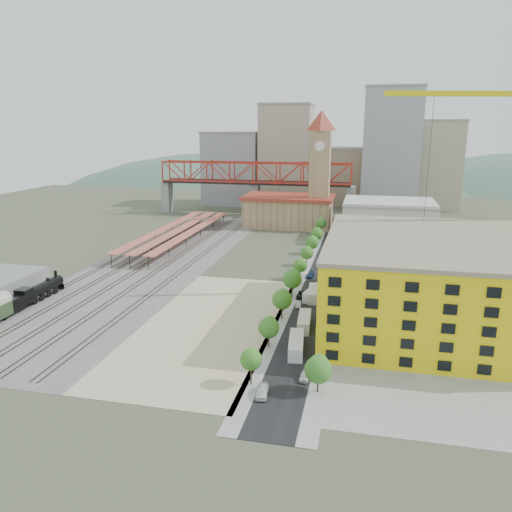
% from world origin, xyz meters
% --- Properties ---
extents(ground, '(400.00, 400.00, 0.00)m').
position_xyz_m(ground, '(0.00, 0.00, 0.00)').
color(ground, '#474C38').
rests_on(ground, ground).
extents(ballast_strip, '(36.00, 165.00, 0.06)m').
position_xyz_m(ballast_strip, '(-36.00, 17.50, 0.03)').
color(ballast_strip, '#605E59').
rests_on(ballast_strip, ground).
extents(dirt_lot, '(28.00, 67.00, 0.06)m').
position_xyz_m(dirt_lot, '(-4.00, -31.50, 0.03)').
color(dirt_lot, tan).
rests_on(dirt_lot, ground).
extents(street_asphalt, '(12.00, 170.00, 0.06)m').
position_xyz_m(street_asphalt, '(16.00, 15.00, 0.03)').
color(street_asphalt, black).
rests_on(street_asphalt, ground).
extents(sidewalk_west, '(3.00, 170.00, 0.04)m').
position_xyz_m(sidewalk_west, '(10.50, 15.00, 0.02)').
color(sidewalk_west, gray).
rests_on(sidewalk_west, ground).
extents(sidewalk_east, '(3.00, 170.00, 0.04)m').
position_xyz_m(sidewalk_east, '(21.50, 15.00, 0.02)').
color(sidewalk_east, gray).
rests_on(sidewalk_east, ground).
extents(construction_pad, '(50.00, 90.00, 0.06)m').
position_xyz_m(construction_pad, '(45.00, -20.00, 0.03)').
color(construction_pad, gray).
rests_on(construction_pad, ground).
extents(rail_tracks, '(26.56, 160.00, 0.18)m').
position_xyz_m(rail_tracks, '(-37.80, 17.50, 0.15)').
color(rail_tracks, '#382B23').
rests_on(rail_tracks, ground).
extents(platform_canopies, '(16.00, 80.00, 4.12)m').
position_xyz_m(platform_canopies, '(-41.00, 45.00, 3.99)').
color(platform_canopies, '#C4634B').
rests_on(platform_canopies, ground).
extents(station_hall, '(38.00, 24.00, 13.10)m').
position_xyz_m(station_hall, '(-5.00, 82.00, 6.67)').
color(station_hall, tan).
rests_on(station_hall, ground).
extents(clock_tower, '(12.00, 12.00, 52.00)m').
position_xyz_m(clock_tower, '(8.00, 79.99, 28.70)').
color(clock_tower, tan).
rests_on(clock_tower, ground).
extents(parking_garage, '(34.00, 26.00, 14.00)m').
position_xyz_m(parking_garage, '(36.00, 70.00, 7.00)').
color(parking_garage, silver).
rests_on(parking_garage, ground).
extents(truss_bridge, '(94.00, 9.60, 25.60)m').
position_xyz_m(truss_bridge, '(-25.00, 105.00, 18.86)').
color(truss_bridge, gray).
rests_on(truss_bridge, ground).
extents(construction_building, '(44.60, 50.60, 18.80)m').
position_xyz_m(construction_building, '(42.00, -20.00, 9.41)').
color(construction_building, yellow).
rests_on(construction_building, ground).
extents(street_trees, '(15.40, 124.40, 8.00)m').
position_xyz_m(street_trees, '(16.00, 5.00, 0.00)').
color(street_trees, '#357122').
rests_on(street_trees, ground).
extents(skyline, '(133.00, 46.00, 60.00)m').
position_xyz_m(skyline, '(7.47, 142.31, 22.81)').
color(skyline, '#9EA0A3').
rests_on(skyline, ground).
extents(distant_hills, '(647.00, 264.00, 227.00)m').
position_xyz_m(distant_hills, '(45.28, 260.00, -79.54)').
color(distant_hills, '#4C6B59').
rests_on(distant_hills, ground).
extents(locomotive, '(3.07, 23.65, 5.91)m').
position_xyz_m(locomotive, '(-50.00, -27.46, 2.21)').
color(locomotive, black).
rests_on(locomotive, ground).
extents(site_trailer_a, '(3.74, 10.35, 2.77)m').
position_xyz_m(site_trailer_a, '(16.00, -41.04, 1.39)').
color(site_trailer_a, silver).
rests_on(site_trailer_a, ground).
extents(site_trailer_b, '(3.20, 9.75, 2.63)m').
position_xyz_m(site_trailer_b, '(16.00, -28.89, 1.31)').
color(site_trailer_b, silver).
rests_on(site_trailer_b, ground).
extents(site_trailer_c, '(3.39, 10.03, 2.70)m').
position_xyz_m(site_trailer_c, '(16.00, -10.22, 1.35)').
color(site_trailer_c, silver).
rests_on(site_trailer_c, ground).
extents(site_trailer_d, '(4.81, 10.08, 2.67)m').
position_xyz_m(site_trailer_d, '(16.00, -9.75, 1.33)').
color(site_trailer_d, silver).
rests_on(site_trailer_d, ground).
extents(car_0, '(2.38, 4.82, 1.58)m').
position_xyz_m(car_0, '(13.00, -58.08, 0.79)').
color(car_0, silver).
rests_on(car_0, ground).
extents(car_1, '(1.92, 4.11, 1.31)m').
position_xyz_m(car_1, '(13.00, -16.68, 0.65)').
color(car_1, '#949398').
rests_on(car_1, ground).
extents(car_2, '(2.48, 5.20, 1.43)m').
position_xyz_m(car_2, '(13.00, -9.97, 0.72)').
color(car_2, black).
rests_on(car_2, ground).
extents(car_3, '(2.17, 4.74, 1.34)m').
position_xyz_m(car_3, '(13.00, 8.04, 0.67)').
color(car_3, navy).
rests_on(car_3, ground).
extents(car_4, '(1.79, 4.02, 1.34)m').
position_xyz_m(car_4, '(19.00, -51.27, 0.67)').
color(car_4, silver).
rests_on(car_4, ground).
extents(car_5, '(1.55, 4.04, 1.32)m').
position_xyz_m(car_5, '(19.00, -22.40, 0.66)').
color(car_5, gray).
rests_on(car_5, ground).
extents(car_6, '(2.30, 4.94, 1.37)m').
position_xyz_m(car_6, '(19.00, 17.87, 0.68)').
color(car_6, black).
rests_on(car_6, ground).
extents(car_7, '(2.29, 4.71, 1.32)m').
position_xyz_m(car_7, '(19.00, 19.66, 0.66)').
color(car_7, navy).
rests_on(car_7, ground).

